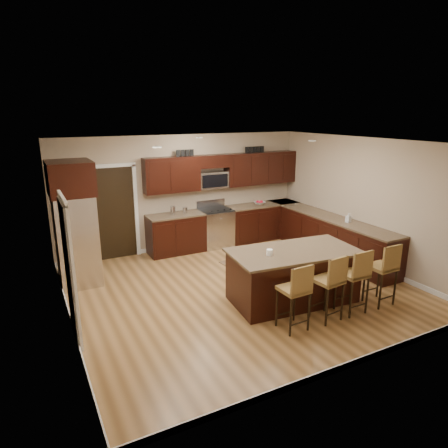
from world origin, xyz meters
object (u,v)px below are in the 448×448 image
stool_left (296,290)px  refrigerator (75,222)px  stool_right (356,274)px  stool_extra (385,267)px  island (293,277)px  stool_mid (331,281)px  range (215,227)px

stool_left → refrigerator: (-2.62, 3.35, 0.54)m
stool_right → stool_extra: bearing=-0.9°
stool_right → stool_extra: 0.65m
stool_left → stool_right: 1.18m
refrigerator → island: bearing=-38.2°
stool_mid → stool_right: 0.52m
range → stool_mid: size_ratio=1.02×
stool_mid → stool_extra: size_ratio=0.99×
stool_right → stool_extra: (0.65, 0.00, 0.00)m
stool_left → stool_extra: stool_extra is taller
island → refrigerator: size_ratio=0.98×
stool_mid → stool_extra: stool_extra is taller
island → refrigerator: bearing=147.6°
range → stool_extra: bearing=-74.3°
island → stool_extra: size_ratio=2.09×
range → stool_right: (0.50, -4.11, 0.21)m
stool_left → refrigerator: size_ratio=0.45×
island → stool_left: 1.05m
refrigerator → stool_mid: bearing=-45.6°
range → refrigerator: size_ratio=0.47×
range → stool_extra: size_ratio=1.01×
stool_right → refrigerator: size_ratio=0.47×
range → stool_left: (-0.68, -4.11, 0.19)m
stool_right → stool_extra: size_ratio=1.00×
stool_mid → refrigerator: bearing=128.4°
range → island: (-0.10, -3.26, -0.04)m
stool_right → refrigerator: 5.10m
stool_mid → stool_right: bearing=-6.1°
stool_mid → island: bearing=89.9°
stool_left → refrigerator: refrigerator is taller
stool_left → stool_mid: (0.66, -0.00, 0.01)m
stool_mid → stool_right: size_ratio=0.99×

